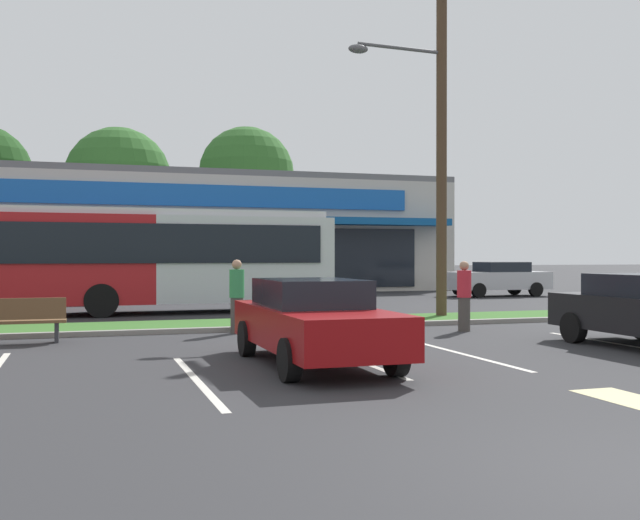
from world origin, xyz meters
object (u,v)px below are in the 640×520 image
at_px(car_3, 314,320).
at_px(pedestrian_by_pole, 464,296).
at_px(car_2, 498,278).
at_px(pedestrian_mid, 237,296).
at_px(car_0, 69,283).
at_px(utility_pole, 437,122).
at_px(bus_stop_bench, 25,319).
at_px(city_bus, 131,257).

bearing_deg(car_3, pedestrian_by_pole, 128.81).
bearing_deg(car_2, pedestrian_mid, 39.89).
relative_size(car_0, car_3, 0.89).
bearing_deg(utility_pole, car_2, 51.07).
relative_size(car_0, pedestrian_mid, 2.41).
bearing_deg(utility_pole, car_3, -129.53).
bearing_deg(car_3, bus_stop_bench, -134.05).
bearing_deg(car_2, bus_stop_bench, 33.82).
bearing_deg(car_3, utility_pole, 140.47).
relative_size(utility_pole, bus_stop_bench, 6.58).
xyz_separation_m(bus_stop_bench, car_3, (4.79, -4.63, 0.24)).
distance_m(city_bus, car_2, 17.14).
distance_m(car_0, pedestrian_mid, 12.77).
xyz_separation_m(city_bus, car_0, (-1.93, 5.49, -0.96)).
bearing_deg(city_bus, pedestrian_by_pole, -48.34).
xyz_separation_m(car_2, pedestrian_by_pole, (-9.00, -13.19, 0.05)).
distance_m(utility_pole, pedestrian_by_pole, 5.76).
relative_size(car_2, car_3, 0.99).
relative_size(bus_stop_bench, pedestrian_mid, 0.93).
bearing_deg(city_bus, car_2, 17.02).
bearing_deg(car_3, car_0, -166.67).
distance_m(utility_pole, bus_stop_bench, 12.14).
height_order(city_bus, bus_stop_bench, city_bus).
distance_m(bus_stop_bench, car_0, 12.86).
height_order(car_0, car_3, car_0).
bearing_deg(bus_stop_bench, pedestrian_mid, -171.38).
xyz_separation_m(utility_pole, car_2, (8.14, 10.08, -4.82)).
height_order(car_0, car_2, car_0).
xyz_separation_m(utility_pole, car_0, (-10.07, 10.29, -4.81)).
xyz_separation_m(car_0, pedestrian_mid, (3.92, -12.15, 0.06)).
distance_m(utility_pole, car_3, 10.51).
xyz_separation_m(car_2, pedestrian_mid, (-14.29, -11.94, 0.07)).
height_order(pedestrian_by_pole, pedestrian_mid, pedestrian_mid).
bearing_deg(car_2, car_3, 50.82).
bearing_deg(utility_pole, pedestrian_mid, -163.15).
distance_m(utility_pole, city_bus, 10.20).
height_order(utility_pole, city_bus, utility_pole).
relative_size(bus_stop_bench, pedestrian_by_pole, 0.95).
bearing_deg(pedestrian_mid, bus_stop_bench, 133.61).
relative_size(bus_stop_bench, car_2, 0.35).
xyz_separation_m(city_bus, car_3, (2.21, -11.98, -1.03)).
relative_size(city_bus, car_2, 2.75).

